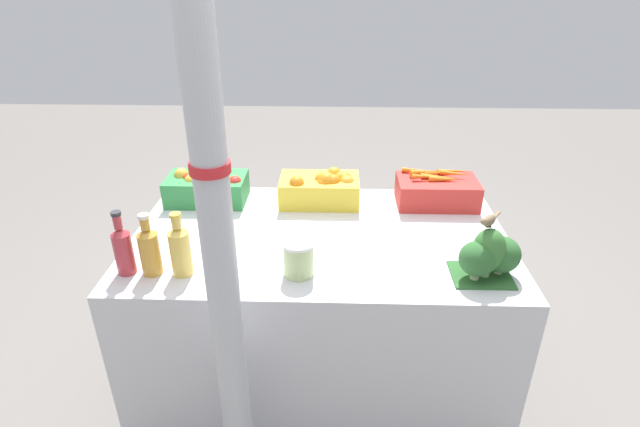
# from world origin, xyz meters

# --- Properties ---
(ground_plane) EXTENTS (10.00, 10.00, 0.00)m
(ground_plane) POSITION_xyz_m (0.00, 0.00, 0.00)
(ground_plane) COLOR slate
(market_table) EXTENTS (1.60, 0.96, 0.79)m
(market_table) POSITION_xyz_m (0.00, 0.00, 0.39)
(market_table) COLOR silver
(market_table) RESTS_ON ground_plane
(support_pole) EXTENTS (0.11, 0.11, 2.50)m
(support_pole) POSITION_xyz_m (-0.27, -0.65, 1.25)
(support_pole) COLOR #B7BABF
(support_pole) RESTS_ON ground_plane
(apple_crate) EXTENTS (0.38, 0.23, 0.16)m
(apple_crate) POSITION_xyz_m (-0.55, 0.32, 0.86)
(apple_crate) COLOR #2D8442
(apple_crate) RESTS_ON market_table
(orange_crate) EXTENTS (0.38, 0.23, 0.17)m
(orange_crate) POSITION_xyz_m (0.00, 0.32, 0.86)
(orange_crate) COLOR gold
(orange_crate) RESTS_ON market_table
(carrot_crate) EXTENTS (0.38, 0.23, 0.16)m
(carrot_crate) POSITION_xyz_m (0.55, 0.32, 0.85)
(carrot_crate) COLOR red
(carrot_crate) RESTS_ON market_table
(broccoli_pile) EXTENTS (0.25, 0.18, 0.20)m
(broccoli_pile) POSITION_xyz_m (0.63, -0.30, 0.88)
(broccoli_pile) COLOR #2D602D
(broccoli_pile) RESTS_ON market_table
(juice_bottle_ruby) EXTENTS (0.07, 0.07, 0.26)m
(juice_bottle_ruby) POSITION_xyz_m (-0.72, -0.31, 0.89)
(juice_bottle_ruby) COLOR #B2333D
(juice_bottle_ruby) RESTS_ON market_table
(juice_bottle_amber) EXTENTS (0.07, 0.07, 0.25)m
(juice_bottle_amber) POSITION_xyz_m (-0.62, -0.31, 0.89)
(juice_bottle_amber) COLOR gold
(juice_bottle_amber) RESTS_ON market_table
(juice_bottle_golden) EXTENTS (0.08, 0.08, 0.25)m
(juice_bottle_golden) POSITION_xyz_m (-0.50, -0.31, 0.89)
(juice_bottle_golden) COLOR gold
(juice_bottle_golden) RESTS_ON market_table
(pickle_jar) EXTENTS (0.12, 0.12, 0.14)m
(pickle_jar) POSITION_xyz_m (-0.07, -0.30, 0.85)
(pickle_jar) COLOR #B2C684
(pickle_jar) RESTS_ON market_table
(sparrow_bird) EXTENTS (0.10, 0.11, 0.05)m
(sparrow_bird) POSITION_xyz_m (0.61, -0.29, 1.01)
(sparrow_bird) COLOR #4C3D2D
(sparrow_bird) RESTS_ON broccoli_pile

